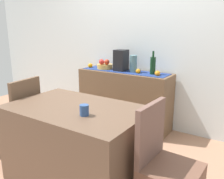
{
  "coord_description": "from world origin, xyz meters",
  "views": [
    {
      "loc": [
        1.46,
        -1.97,
        1.43
      ],
      "look_at": [
        -0.07,
        0.37,
        0.7
      ],
      "focal_mm": 38.32,
      "sensor_mm": 36.0,
      "label": 1
    }
  ],
  "objects_px": {
    "fruit_bowl": "(105,66)",
    "coffee_maker": "(121,60)",
    "sideboard_console": "(124,99)",
    "ceramic_vase": "(133,64)",
    "chair_near_window": "(19,133)",
    "wine_bottle": "(153,65)",
    "dining_table": "(77,145)",
    "coffee_cup": "(84,110)"
  },
  "relations": [
    {
      "from": "fruit_bowl",
      "to": "ceramic_vase",
      "type": "distance_m",
      "value": 0.48
    },
    {
      "from": "wine_bottle",
      "to": "chair_near_window",
      "type": "distance_m",
      "value": 1.83
    },
    {
      "from": "coffee_maker",
      "to": "sideboard_console",
      "type": "bearing_deg",
      "value": 0.0
    },
    {
      "from": "coffee_maker",
      "to": "wine_bottle",
      "type": "bearing_deg",
      "value": 0.0
    },
    {
      "from": "dining_table",
      "to": "sideboard_console",
      "type": "bearing_deg",
      "value": 102.3
    },
    {
      "from": "sideboard_console",
      "to": "chair_near_window",
      "type": "height_order",
      "value": "chair_near_window"
    },
    {
      "from": "fruit_bowl",
      "to": "coffee_maker",
      "type": "xyz_separation_m",
      "value": [
        0.28,
        0.0,
        0.11
      ]
    },
    {
      "from": "sideboard_console",
      "to": "fruit_bowl",
      "type": "bearing_deg",
      "value": 180.0
    },
    {
      "from": "sideboard_console",
      "to": "coffee_maker",
      "type": "bearing_deg",
      "value": 180.0
    },
    {
      "from": "sideboard_console",
      "to": "coffee_cup",
      "type": "distance_m",
      "value": 1.62
    },
    {
      "from": "chair_near_window",
      "to": "coffee_cup",
      "type": "bearing_deg",
      "value": -6.44
    },
    {
      "from": "coffee_cup",
      "to": "dining_table",
      "type": "bearing_deg",
      "value": 148.7
    },
    {
      "from": "dining_table",
      "to": "coffee_cup",
      "type": "bearing_deg",
      "value": -31.3
    },
    {
      "from": "dining_table",
      "to": "coffee_cup",
      "type": "xyz_separation_m",
      "value": [
        0.2,
        -0.12,
        0.41
      ]
    },
    {
      "from": "wine_bottle",
      "to": "ceramic_vase",
      "type": "relative_size",
      "value": 1.31
    },
    {
      "from": "fruit_bowl",
      "to": "wine_bottle",
      "type": "xyz_separation_m",
      "value": [
        0.77,
        0.0,
        0.08
      ]
    },
    {
      "from": "coffee_maker",
      "to": "chair_near_window",
      "type": "xyz_separation_m",
      "value": [
        -0.53,
        -1.37,
        -0.71
      ]
    },
    {
      "from": "fruit_bowl",
      "to": "chair_near_window",
      "type": "distance_m",
      "value": 1.52
    },
    {
      "from": "wine_bottle",
      "to": "fruit_bowl",
      "type": "bearing_deg",
      "value": 180.0
    },
    {
      "from": "fruit_bowl",
      "to": "dining_table",
      "type": "bearing_deg",
      "value": -65.05
    },
    {
      "from": "chair_near_window",
      "to": "ceramic_vase",
      "type": "bearing_deg",
      "value": 62.26
    },
    {
      "from": "sideboard_console",
      "to": "coffee_maker",
      "type": "relative_size",
      "value": 4.5
    },
    {
      "from": "sideboard_console",
      "to": "coffee_cup",
      "type": "bearing_deg",
      "value": -71.58
    },
    {
      "from": "dining_table",
      "to": "chair_near_window",
      "type": "height_order",
      "value": "chair_near_window"
    },
    {
      "from": "sideboard_console",
      "to": "wine_bottle",
      "type": "relative_size",
      "value": 4.38
    },
    {
      "from": "coffee_maker",
      "to": "dining_table",
      "type": "bearing_deg",
      "value": -75.32
    },
    {
      "from": "ceramic_vase",
      "to": "wine_bottle",
      "type": "bearing_deg",
      "value": 0.0
    },
    {
      "from": "coffee_maker",
      "to": "ceramic_vase",
      "type": "relative_size",
      "value": 1.28
    },
    {
      "from": "sideboard_console",
      "to": "chair_near_window",
      "type": "distance_m",
      "value": 1.5
    },
    {
      "from": "coffee_maker",
      "to": "chair_near_window",
      "type": "distance_m",
      "value": 1.63
    },
    {
      "from": "wine_bottle",
      "to": "coffee_maker",
      "type": "relative_size",
      "value": 1.03
    },
    {
      "from": "sideboard_console",
      "to": "ceramic_vase",
      "type": "bearing_deg",
      "value": 0.0
    },
    {
      "from": "fruit_bowl",
      "to": "coffee_cup",
      "type": "bearing_deg",
      "value": -60.74
    },
    {
      "from": "sideboard_console",
      "to": "dining_table",
      "type": "height_order",
      "value": "sideboard_console"
    },
    {
      "from": "wine_bottle",
      "to": "dining_table",
      "type": "xyz_separation_m",
      "value": [
        -0.13,
        -1.37,
        -0.57
      ]
    },
    {
      "from": "sideboard_console",
      "to": "wine_bottle",
      "type": "xyz_separation_m",
      "value": [
        0.43,
        0.0,
        0.53
      ]
    },
    {
      "from": "sideboard_console",
      "to": "coffee_cup",
      "type": "relative_size",
      "value": 15.16
    },
    {
      "from": "sideboard_console",
      "to": "wine_bottle",
      "type": "distance_m",
      "value": 0.68
    },
    {
      "from": "sideboard_console",
      "to": "dining_table",
      "type": "bearing_deg",
      "value": -77.7
    },
    {
      "from": "ceramic_vase",
      "to": "coffee_cup",
      "type": "relative_size",
      "value": 2.63
    },
    {
      "from": "coffee_maker",
      "to": "chair_near_window",
      "type": "bearing_deg",
      "value": -110.97
    },
    {
      "from": "ceramic_vase",
      "to": "chair_near_window",
      "type": "xyz_separation_m",
      "value": [
        -0.72,
        -1.37,
        -0.67
      ]
    }
  ]
}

